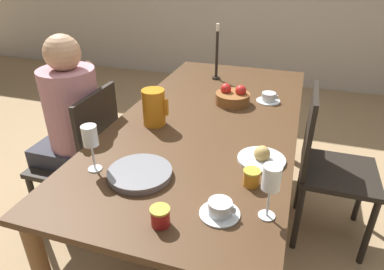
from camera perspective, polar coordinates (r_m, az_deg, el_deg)
ground_plane at (r=2.33m, az=2.37°, el=-13.74°), size 20.00×20.00×0.00m
dining_table at (r=1.96m, az=2.75°, el=0.56°), size 0.97×2.04×0.74m
chair_person_side at (r=2.09m, az=-17.51°, el=-3.84°), size 0.42×0.42×0.92m
chair_opposite at (r=2.09m, az=21.55°, el=-4.54°), size 0.42×0.42×0.92m
person_seated at (r=2.06m, az=-19.73°, el=2.34°), size 0.39×0.41×1.20m
red_pitcher at (r=1.82m, az=-6.40°, el=4.64°), size 0.15×0.12×0.20m
wine_glass_water at (r=1.46m, az=-16.61°, el=-0.45°), size 0.06×0.06×0.21m
wine_glass_juice at (r=1.18m, az=13.07°, el=-7.43°), size 0.06×0.06×0.21m
teacup_near_person at (r=1.24m, az=4.68°, el=-12.22°), size 0.15×0.15×0.06m
teacup_across at (r=2.18m, az=12.64°, el=6.05°), size 0.15×0.15×0.06m
serving_tray at (r=1.44m, az=-8.67°, el=-6.34°), size 0.27×0.27×0.03m
bread_plate at (r=1.56m, az=11.53°, el=-3.61°), size 0.21×0.21×0.07m
jam_jar_amber at (r=1.19m, az=-5.32°, el=-13.24°), size 0.07×0.07×0.07m
jam_jar_red at (r=1.38m, az=9.89°, el=-6.89°), size 0.07×0.07×0.07m
fruit_bowl at (r=2.11m, az=6.79°, el=6.32°), size 0.21×0.21×0.12m
candlestick_tall at (r=2.50m, az=4.14°, el=12.77°), size 0.06×0.06×0.39m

